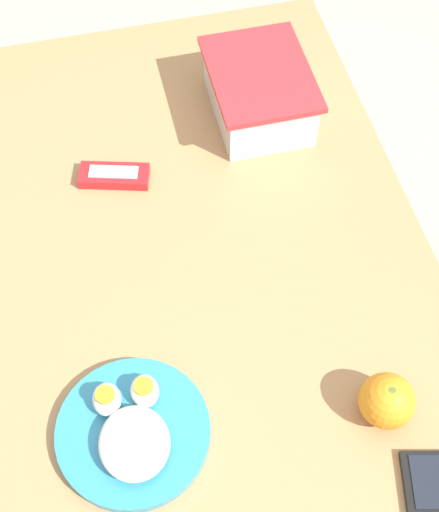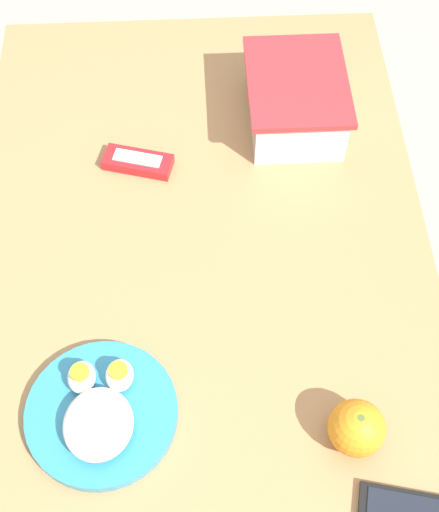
{
  "view_description": "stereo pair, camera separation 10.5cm",
  "coord_description": "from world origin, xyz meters",
  "px_view_note": "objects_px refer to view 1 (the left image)",
  "views": [
    {
      "loc": [
        0.51,
        -0.1,
        1.67
      ],
      "look_at": [
        -0.04,
        0.03,
        0.78
      ],
      "focal_mm": 50.0,
      "sensor_mm": 36.0,
      "label": 1
    },
    {
      "loc": [
        0.53,
        0.0,
        1.67
      ],
      "look_at": [
        -0.04,
        0.03,
        0.78
      ],
      "focal_mm": 50.0,
      "sensor_mm": 36.0,
      "label": 2
    }
  ],
  "objects_px": {
    "candy_bar": "(114,176)",
    "food_container": "(259,95)",
    "rice_plate": "(133,431)",
    "orange_fruit": "(387,401)"
  },
  "relations": [
    {
      "from": "food_container",
      "to": "rice_plate",
      "type": "bearing_deg",
      "value": -30.72
    },
    {
      "from": "food_container",
      "to": "rice_plate",
      "type": "relative_size",
      "value": 1.05
    },
    {
      "from": "orange_fruit",
      "to": "rice_plate",
      "type": "height_order",
      "value": "orange_fruit"
    },
    {
      "from": "candy_bar",
      "to": "food_container",
      "type": "bearing_deg",
      "value": 108.58
    },
    {
      "from": "food_container",
      "to": "rice_plate",
      "type": "height_order",
      "value": "food_container"
    },
    {
      "from": "food_container",
      "to": "orange_fruit",
      "type": "height_order",
      "value": "food_container"
    },
    {
      "from": "food_container",
      "to": "rice_plate",
      "type": "distance_m",
      "value": 0.61
    },
    {
      "from": "rice_plate",
      "to": "food_container",
      "type": "bearing_deg",
      "value": 149.28
    },
    {
      "from": "food_container",
      "to": "candy_bar",
      "type": "distance_m",
      "value": 0.28
    },
    {
      "from": "orange_fruit",
      "to": "candy_bar",
      "type": "xyz_separation_m",
      "value": [
        -0.48,
        -0.29,
        -0.03
      ]
    }
  ]
}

